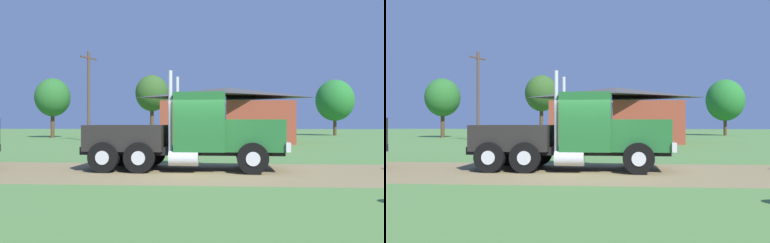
# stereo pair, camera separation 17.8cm
# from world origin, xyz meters

# --- Properties ---
(ground_plane) EXTENTS (200.00, 200.00, 0.00)m
(ground_plane) POSITION_xyz_m (0.00, 0.00, 0.00)
(ground_plane) COLOR #517F3C
(dirt_track) EXTENTS (120.00, 6.08, 0.01)m
(dirt_track) POSITION_xyz_m (0.00, 0.00, 0.00)
(dirt_track) COLOR olive
(dirt_track) RESTS_ON ground_plane
(truck_foreground_white) EXTENTS (7.39, 2.87, 3.52)m
(truck_foreground_white) POSITION_xyz_m (-0.46, 0.80, 1.28)
(truck_foreground_white) COLOR black
(truck_foreground_white) RESTS_ON ground_plane
(shed_building) EXTENTS (11.51, 8.37, 4.85)m
(shed_building) POSITION_xyz_m (1.18, 21.75, 2.34)
(shed_building) COLOR brown
(shed_building) RESTS_ON ground_plane
(utility_pole_near) EXTENTS (0.99, 2.08, 8.53)m
(utility_pole_near) POSITION_xyz_m (-11.83, 23.84, 4.52)
(utility_pole_near) COLOR brown
(utility_pole_near) RESTS_ON ground_plane
(tree_left) EXTENTS (4.06, 4.06, 6.95)m
(tree_left) POSITION_xyz_m (-18.88, 32.14, 4.69)
(tree_left) COLOR #513823
(tree_left) RESTS_ON ground_plane
(tree_mid) EXTENTS (3.91, 3.91, 7.41)m
(tree_mid) POSITION_xyz_m (-7.38, 33.63, 5.22)
(tree_mid) COLOR #513823
(tree_mid) RESTS_ON ground_plane
(tree_right) EXTENTS (5.15, 5.15, 7.67)m
(tree_right) POSITION_xyz_m (16.43, 42.78, 4.82)
(tree_right) COLOR #513823
(tree_right) RESTS_ON ground_plane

